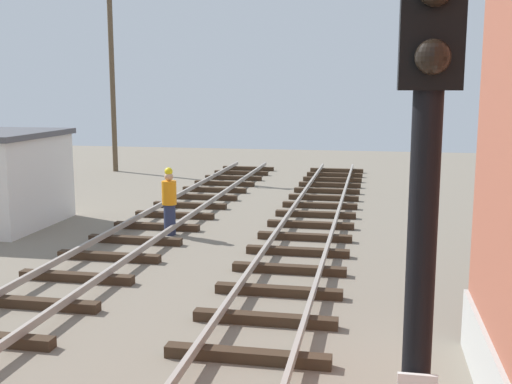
% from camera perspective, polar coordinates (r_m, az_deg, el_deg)
% --- Properties ---
extents(signal_mast, '(0.36, 0.40, 5.10)m').
position_cam_1_polar(signal_mast, '(3.91, 14.97, -2.63)').
color(signal_mast, black).
rests_on(signal_mast, ground).
extents(control_hut, '(3.00, 3.80, 2.76)m').
position_cam_1_polar(control_hut, '(19.63, -22.32, 1.13)').
color(control_hut, silver).
rests_on(control_hut, ground).
extents(utility_pole_far, '(1.80, 0.24, 8.57)m').
position_cam_1_polar(utility_pole_far, '(30.74, -12.96, 10.17)').
color(utility_pole_far, brown).
rests_on(utility_pole_far, ground).
extents(track_worker_foreground, '(0.40, 0.40, 1.87)m').
position_cam_1_polar(track_worker_foreground, '(17.23, -7.90, -0.87)').
color(track_worker_foreground, '#262D4C').
rests_on(track_worker_foreground, ground).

